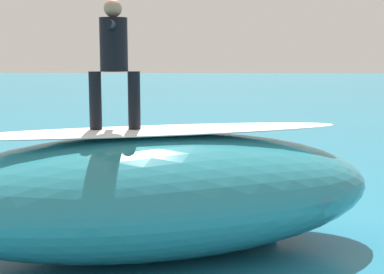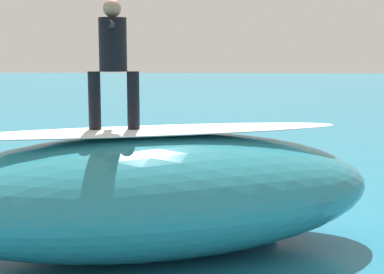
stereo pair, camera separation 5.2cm
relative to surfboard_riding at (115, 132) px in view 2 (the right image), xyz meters
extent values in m
plane|color=teal|center=(0.13, -2.58, -1.63)|extent=(120.00, 120.00, 0.00)
ellipsoid|color=teal|center=(-0.46, -0.15, -0.84)|extent=(6.56, 4.32, 1.59)
ellipsoid|color=white|center=(-0.46, -0.15, 0.00)|extent=(5.18, 2.43, 0.08)
ellipsoid|color=#E0563D|center=(0.00, 0.00, 0.00)|extent=(2.25, 0.70, 0.08)
cylinder|color=black|center=(0.24, 0.02, 0.40)|extent=(0.16, 0.16, 0.73)
cylinder|color=black|center=(-0.24, -0.02, 0.40)|extent=(0.16, 0.16, 0.73)
cylinder|color=black|center=(0.00, 0.00, 1.10)|extent=(0.38, 0.38, 0.66)
sphere|color=tan|center=(0.00, 0.00, 1.54)|extent=(0.23, 0.23, 0.23)
cylinder|color=black|center=(-0.04, 0.47, 1.33)|extent=(0.16, 0.60, 0.10)
cylinder|color=black|center=(0.04, -0.47, 1.33)|extent=(0.16, 0.60, 0.10)
ellipsoid|color=#EAE5C6|center=(-1.76, -4.06, -1.59)|extent=(1.78, 2.35, 0.08)
cylinder|color=black|center=(-1.76, -4.06, -1.41)|extent=(0.66, 0.81, 0.28)
sphere|color=#936B4C|center=(-1.50, -4.47, -1.36)|extent=(0.20, 0.20, 0.20)
cylinder|color=black|center=(-2.23, -3.50, -1.49)|extent=(0.46, 0.62, 0.12)
cylinder|color=black|center=(-2.09, -3.42, -1.49)|extent=(0.46, 0.62, 0.12)
ellipsoid|color=white|center=(0.57, -5.16, -1.56)|extent=(0.96, 0.78, 0.14)
ellipsoid|color=white|center=(-3.67, -4.70, -1.58)|extent=(1.02, 0.98, 0.11)
ellipsoid|color=white|center=(-1.84, -0.73, -1.57)|extent=(0.76, 0.82, 0.12)
camera|label=1|loc=(-1.29, 7.11, 1.02)|focal=53.47mm
camera|label=2|loc=(-1.34, 7.11, 1.02)|focal=53.47mm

